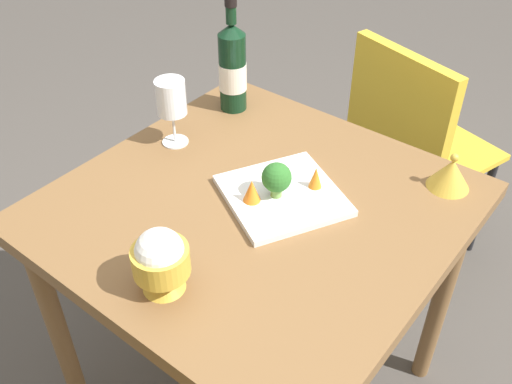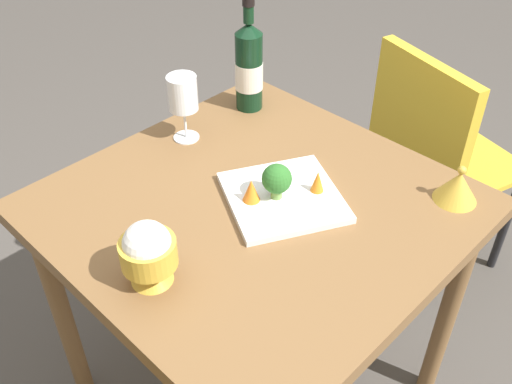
{
  "view_description": "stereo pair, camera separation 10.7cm",
  "coord_description": "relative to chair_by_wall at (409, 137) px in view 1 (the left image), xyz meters",
  "views": [
    {
      "loc": [
        -0.8,
        -0.63,
        1.6
      ],
      "look_at": [
        0.0,
        0.0,
        0.78
      ],
      "focal_mm": 40.73,
      "sensor_mm": 36.0,
      "label": 1
    },
    {
      "loc": [
        -0.73,
        -0.71,
        1.6
      ],
      "look_at": [
        0.0,
        0.0,
        0.78
      ],
      "focal_mm": 40.73,
      "sensor_mm": 36.0,
      "label": 2
    }
  ],
  "objects": [
    {
      "name": "wine_bottle",
      "position": [
        -0.49,
        0.34,
        0.34
      ],
      "size": [
        0.08,
        0.08,
        0.32
      ],
      "color": "black",
      "rests_on": "dining_table"
    },
    {
      "name": "serving_plate",
      "position": [
        -0.73,
        -0.01,
        0.22
      ],
      "size": [
        0.34,
        0.34,
        0.02
      ],
      "rotation": [
        0.0,
        0.0,
        -0.49
      ],
      "color": "white",
      "rests_on": "dining_table"
    },
    {
      "name": "rice_bowl_lid",
      "position": [
        -0.46,
        -0.29,
        0.25
      ],
      "size": [
        0.1,
        0.1,
        0.09
      ],
      "color": "gold",
      "rests_on": "dining_table"
    },
    {
      "name": "wine_glass",
      "position": [
        -0.72,
        0.35,
        0.35
      ],
      "size": [
        0.08,
        0.08,
        0.18
      ],
      "color": "white",
      "rests_on": "dining_table"
    },
    {
      "name": "broccoli_floret",
      "position": [
        -0.75,
        -0.0,
        0.28
      ],
      "size": [
        0.07,
        0.07,
        0.09
      ],
      "color": "#729E4C",
      "rests_on": "serving_plate"
    },
    {
      "name": "dining_table",
      "position": [
        -0.78,
        0.03,
        0.12
      ],
      "size": [
        0.86,
        0.86,
        0.75
      ],
      "color": "brown",
      "rests_on": "ground_plane"
    },
    {
      "name": "carrot_garnish_right",
      "position": [
        -0.67,
        -0.05,
        0.26
      ],
      "size": [
        0.03,
        0.03,
        0.05
      ],
      "color": "orange",
      "rests_on": "serving_plate"
    },
    {
      "name": "carrot_garnish_left",
      "position": [
        -0.8,
        0.03,
        0.26
      ],
      "size": [
        0.04,
        0.04,
        0.06
      ],
      "color": "orange",
      "rests_on": "serving_plate"
    },
    {
      "name": "rice_bowl",
      "position": [
        -1.1,
        0.01,
        0.29
      ],
      "size": [
        0.11,
        0.11,
        0.14
      ],
      "color": "gold",
      "rests_on": "dining_table"
    },
    {
      "name": "chair_by_wall",
      "position": [
        0.0,
        0.0,
        0.0
      ],
      "size": [
        0.5,
        0.5,
        0.85
      ],
      "rotation": [
        0.0,
        0.0,
        4.42
      ],
      "color": "gold",
      "rests_on": "ground_plane"
    }
  ]
}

